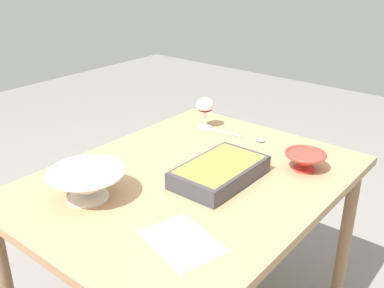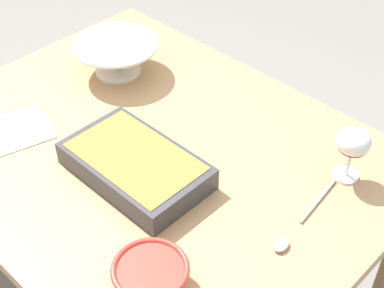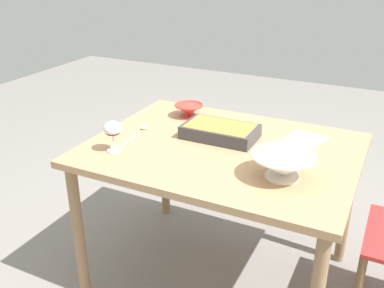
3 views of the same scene
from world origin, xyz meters
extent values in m
cube|color=tan|center=(0.00, 0.00, 0.75)|extent=(1.24, 0.96, 0.03)
cylinder|color=#93704E|center=(0.56, -0.42, 0.36)|extent=(0.05, 0.05, 0.73)
cylinder|color=brown|center=(0.69, -0.09, 0.21)|extent=(0.04, 0.04, 0.43)
cylinder|color=brown|center=(1.10, -0.09, 0.21)|extent=(0.04, 0.04, 0.43)
cylinder|color=white|center=(-0.43, -0.27, 0.77)|extent=(0.06, 0.06, 0.01)
cylinder|color=white|center=(-0.43, -0.27, 0.80)|extent=(0.01, 0.01, 0.07)
ellipsoid|color=white|center=(-0.43, -0.27, 0.88)|extent=(0.08, 0.08, 0.07)
ellipsoid|color=#4C0A19|center=(-0.43, -0.27, 0.86)|extent=(0.07, 0.07, 0.04)
cube|color=#38383D|center=(-0.05, 0.09, 0.79)|extent=(0.36, 0.21, 0.06)
cube|color=#B27A38|center=(-0.05, 0.09, 0.82)|extent=(0.32, 0.19, 0.02)
cylinder|color=red|center=(-0.32, 0.30, 0.77)|extent=(0.08, 0.08, 0.01)
cone|color=red|center=(-0.32, 0.30, 0.80)|extent=(0.15, 0.15, 0.06)
torus|color=red|center=(-0.32, 0.30, 0.83)|extent=(0.16, 0.16, 0.01)
cylinder|color=white|center=(0.33, -0.17, 0.77)|extent=(0.14, 0.14, 0.01)
cone|color=white|center=(0.33, -0.17, 0.82)|extent=(0.25, 0.25, 0.09)
torus|color=white|center=(0.33, -0.17, 0.86)|extent=(0.26, 0.26, 0.01)
cylinder|color=silver|center=(-0.43, -0.14, 0.77)|extent=(0.03, 0.17, 0.01)
ellipsoid|color=silver|center=(-0.45, 0.03, 0.77)|extent=(0.03, 0.05, 0.01)
cube|color=#B2CCB7|center=(0.32, 0.23, 0.76)|extent=(0.22, 0.27, 0.00)
camera|label=1|loc=(1.12, 0.92, 1.53)|focal=41.39mm
camera|label=2|loc=(-0.86, 0.74, 1.75)|focal=53.55mm
camera|label=3|loc=(0.70, -1.74, 1.61)|focal=40.84mm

